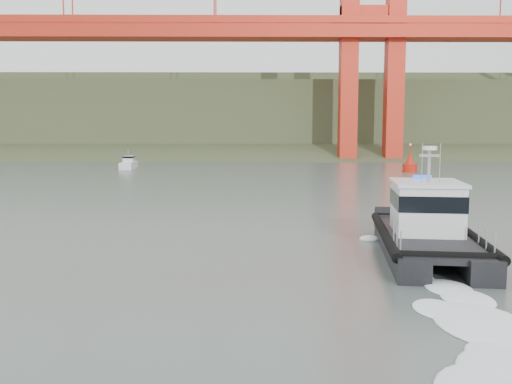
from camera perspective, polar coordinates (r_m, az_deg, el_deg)
ground at (r=25.94m, az=-2.59°, el=-7.16°), size 400.00×400.00×0.00m
headlands at (r=150.68m, az=-0.97°, el=6.99°), size 500.00×105.36×27.12m
patrol_boat at (r=28.65m, az=16.73°, el=-3.35°), size 5.52×11.58×5.41m
motorboat at (r=84.40m, az=-12.63°, el=2.79°), size 1.85×5.27×2.88m
nav_buoy at (r=78.86m, az=15.13°, el=2.70°), size 1.94×1.94×4.04m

